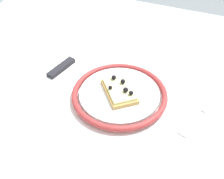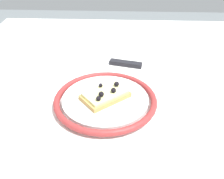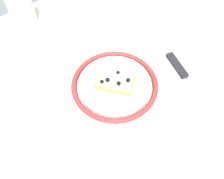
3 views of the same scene
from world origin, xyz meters
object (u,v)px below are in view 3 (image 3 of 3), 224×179
object	(u,v)px
pizza_slice_near	(115,82)
cup	(22,11)
knife	(171,57)
dining_table	(115,110)
plate	(115,85)
fork	(56,137)

from	to	relation	value
pizza_slice_near	cup	world-z (taller)	cup
knife	dining_table	bearing A→B (deg)	-176.89
knife	cup	size ratio (longest dim) A/B	2.52
knife	plate	bearing A→B (deg)	176.19
knife	cup	distance (m)	0.46
dining_table	fork	bearing A→B (deg)	-176.41
pizza_slice_near	cup	size ratio (longest dim) A/B	1.22
fork	cup	xyz separation A→B (m)	(0.11, 0.40, 0.05)
pizza_slice_near	dining_table	bearing A→B (deg)	-125.66
dining_table	fork	world-z (taller)	fork
knife	fork	size ratio (longest dim) A/B	1.21
plate	cup	xyz separation A→B (m)	(-0.08, 0.36, 0.04)
pizza_slice_near	plate	bearing A→B (deg)	31.43
plate	knife	xyz separation A→B (m)	(0.19, -0.01, -0.01)
dining_table	plate	xyz separation A→B (m)	(0.02, 0.02, 0.08)
pizza_slice_near	knife	bearing A→B (deg)	-3.80
plate	knife	world-z (taller)	plate
pizza_slice_near	fork	size ratio (longest dim) A/B	0.59
plate	cup	size ratio (longest dim) A/B	2.39
plate	pizza_slice_near	bearing A→B (deg)	-148.57
dining_table	pizza_slice_near	distance (m)	0.10
fork	dining_table	bearing A→B (deg)	3.59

